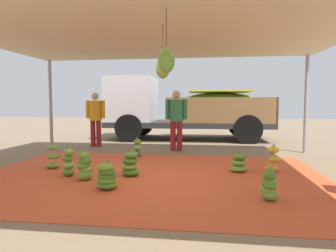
% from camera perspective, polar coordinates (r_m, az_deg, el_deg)
% --- Properties ---
extents(ground_plane, '(40.00, 40.00, 0.00)m').
position_cam_1_polar(ground_plane, '(8.73, 0.31, -4.85)').
color(ground_plane, '#7F6B51').
extents(tarp_orange, '(6.64, 4.79, 0.01)m').
position_cam_1_polar(tarp_orange, '(5.83, -3.62, -9.41)').
color(tarp_orange, '#D1512D').
rests_on(tarp_orange, ground).
extents(tent_canopy, '(8.00, 7.00, 2.79)m').
position_cam_1_polar(tent_canopy, '(5.72, -3.90, 17.67)').
color(tent_canopy, '#9EA0A5').
rests_on(tent_canopy, ground).
extents(banana_bunch_0, '(0.30, 0.31, 0.57)m').
position_cam_1_polar(banana_bunch_0, '(6.06, -18.35, -6.70)').
color(banana_bunch_0, '#518428').
rests_on(banana_bunch_0, tarp_orange).
extents(banana_bunch_1, '(0.42, 0.42, 0.51)m').
position_cam_1_polar(banana_bunch_1, '(5.83, -7.17, -7.25)').
color(banana_bunch_1, '#477523').
rests_on(banana_bunch_1, tarp_orange).
extents(banana_bunch_2, '(0.41, 0.39, 0.57)m').
position_cam_1_polar(banana_bunch_2, '(6.45, 19.31, -6.13)').
color(banana_bunch_2, gold).
rests_on(banana_bunch_2, tarp_orange).
extents(banana_bunch_3, '(0.40, 0.38, 0.55)m').
position_cam_1_polar(banana_bunch_3, '(5.68, -15.52, -7.39)').
color(banana_bunch_3, '#60932D').
rests_on(banana_bunch_3, tarp_orange).
extents(banana_bunch_4, '(0.43, 0.46, 0.42)m').
position_cam_1_polar(banana_bunch_4, '(6.30, 13.21, -6.90)').
color(banana_bunch_4, '#6B9E38').
rests_on(banana_bunch_4, tarp_orange).
extents(banana_bunch_5, '(0.33, 0.31, 0.50)m').
position_cam_1_polar(banana_bunch_5, '(7.88, -5.82, -4.24)').
color(banana_bunch_5, '#477523').
rests_on(banana_bunch_5, tarp_orange).
extents(banana_bunch_6, '(0.33, 0.33, 0.48)m').
position_cam_1_polar(banana_bunch_6, '(4.57, 18.60, -10.68)').
color(banana_bunch_6, '#60932D').
rests_on(banana_bunch_6, tarp_orange).
extents(banana_bunch_7, '(0.34, 0.34, 0.57)m').
position_cam_1_polar(banana_bunch_7, '(6.86, -20.98, -5.59)').
color(banana_bunch_7, '#60932D').
rests_on(banana_bunch_7, tarp_orange).
extents(banana_bunch_8, '(0.45, 0.45, 0.47)m').
position_cam_1_polar(banana_bunch_8, '(5.00, -11.52, -9.42)').
color(banana_bunch_8, '#518428').
rests_on(banana_bunch_8, tarp_orange).
extents(cargo_truck_main, '(6.25, 2.62, 2.40)m').
position_cam_1_polar(cargo_truck_main, '(11.74, 2.81, 3.42)').
color(cargo_truck_main, '#2D2D2D').
rests_on(cargo_truck_main, ground).
extents(worker_0, '(0.63, 0.39, 1.73)m').
position_cam_1_polar(worker_0, '(9.92, -13.57, 2.00)').
color(worker_0, maroon).
rests_on(worker_0, ground).
extents(worker_1, '(0.64, 0.39, 1.76)m').
position_cam_1_polar(worker_1, '(8.77, 1.58, 1.92)').
color(worker_1, maroon).
rests_on(worker_1, ground).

